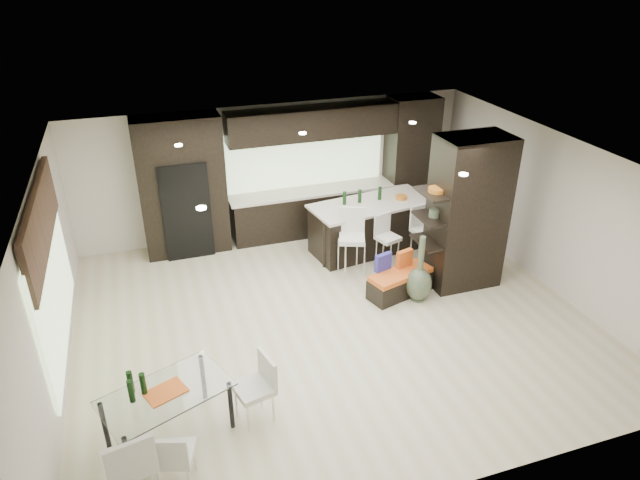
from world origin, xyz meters
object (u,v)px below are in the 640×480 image
object	(u,v)px
stool_mid	(387,247)
floor_vase	(420,269)
chair_near	(175,458)
chair_end	(254,392)
chair_far	(130,466)
dining_table	(169,415)
bench	(400,283)
stool_right	(423,241)
stool_left	(351,250)
kitchen_island	(371,226)

from	to	relation	value
stool_mid	floor_vase	distance (m)	1.19
chair_near	chair_end	world-z (taller)	chair_end
chair_far	dining_table	bearing A→B (deg)	46.79
chair_near	chair_far	xyz separation A→B (m)	(-0.46, -0.04, 0.08)
chair_near	bench	bearing A→B (deg)	51.96
floor_vase	chair_end	size ratio (longest dim) A/B	1.45
stool_right	chair_end	distance (m)	4.95
stool_left	chair_near	world-z (taller)	stool_left
bench	dining_table	distance (m)	4.58
stool_mid	stool_right	world-z (taller)	stool_right
stool_mid	kitchen_island	bearing A→B (deg)	72.09
kitchen_island	stool_left	bearing A→B (deg)	-139.66
floor_vase	dining_table	xyz separation A→B (m)	(-4.31, -1.83, -0.25)
stool_left	chair_end	world-z (taller)	stool_left
stool_right	chair_far	size ratio (longest dim) A/B	0.96
stool_right	chair_far	distance (m)	6.62
kitchen_island	stool_right	world-z (taller)	kitchen_island
stool_left	floor_vase	world-z (taller)	floor_vase
floor_vase	chair_near	xyz separation A→B (m)	(-4.31, -2.54, -0.21)
stool_left	floor_vase	distance (m)	1.39
stool_right	bench	world-z (taller)	stool_right
stool_left	stool_right	distance (m)	1.47
stool_mid	dining_table	size ratio (longest dim) A/B	0.57
stool_right	dining_table	xyz separation A→B (m)	(-4.99, -3.00, -0.09)
bench	floor_vase	xyz separation A→B (m)	(0.22, -0.25, 0.38)
chair_far	bench	bearing A→B (deg)	20.35
stool_left	bench	distance (m)	1.09
kitchen_island	dining_table	distance (m)	5.71
chair_far	chair_near	bearing A→B (deg)	-6.23
stool_mid	chair_far	world-z (taller)	chair_far
floor_vase	chair_far	world-z (taller)	floor_vase
kitchen_island	chair_end	bearing A→B (deg)	-138.63
stool_mid	stool_left	bearing A→B (deg)	165.21
bench	floor_vase	distance (m)	0.51
kitchen_island	chair_far	distance (m)	6.57
stool_left	bench	xyz separation A→B (m)	(0.56, -0.89, -0.29)
chair_near	chair_end	distance (m)	1.27
stool_mid	chair_end	distance (m)	4.40
bench	chair_far	bearing A→B (deg)	-164.44
kitchen_island	stool_right	distance (m)	1.10
kitchen_island	floor_vase	distance (m)	1.98
chair_end	stool_mid	bearing A→B (deg)	-60.43
kitchen_island	chair_end	xyz separation A→B (m)	(-3.21, -3.81, -0.08)
stool_mid	floor_vase	size ratio (longest dim) A/B	0.70
stool_left	kitchen_island	bearing A→B (deg)	70.09
kitchen_island	bench	world-z (taller)	kitchen_island
stool_right	floor_vase	world-z (taller)	floor_vase
stool_right	bench	size ratio (longest dim) A/B	0.78
stool_right	bench	distance (m)	1.31
stool_left	chair_end	bearing A→B (deg)	-108.58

